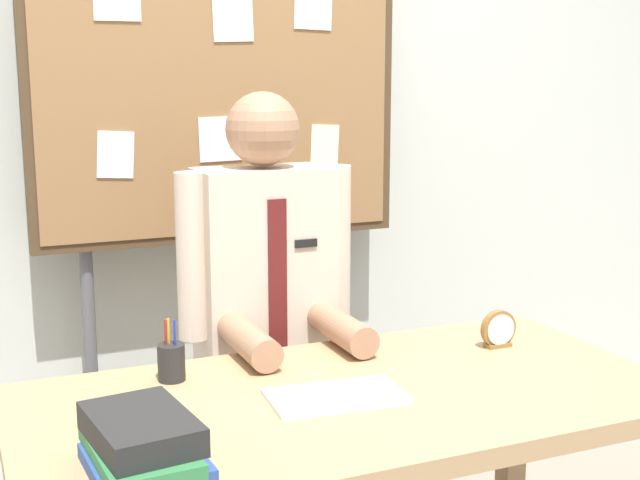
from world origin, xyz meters
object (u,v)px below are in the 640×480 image
Objects in this scene: bulletin_board at (220,89)px; open_notebook at (336,396)px; desk_clock at (498,331)px; pen_holder at (171,362)px; person at (267,344)px; book_stack at (142,444)px; desk at (349,427)px.

open_notebook is at bearing -92.49° from bulletin_board.
desk_clock is 0.67× the size of pen_holder.
person reaches higher than open_notebook.
desk_clock is 0.93m from pen_holder.
book_stack is 0.52m from pen_holder.
open_notebook is at bearing -40.59° from pen_holder.
book_stack is at bearing -158.54° from open_notebook.
pen_holder is (-0.38, 0.26, 0.14)m from desk.
book_stack is 1.16m from desk_clock.
book_stack reaches higher than open_notebook.
person is (0.00, 0.60, 0.03)m from desk.
desk_clock reaches higher than open_notebook.
open_notebook is 3.02× the size of desk_clock.
person is 0.62m from open_notebook.
desk is at bearing 23.69° from open_notebook.
bulletin_board is 12.61× the size of pen_holder.
person is at bearing 55.86° from book_stack.
desk is at bearing -35.00° from pen_holder.
bulletin_board is at bearing 63.85° from pen_holder.
book_stack is at bearing -124.14° from person.
desk is 0.11m from open_notebook.
open_notebook is at bearing -163.05° from desk_clock.
open_notebook is 2.04× the size of pen_holder.
book_stack is 0.95× the size of open_notebook.
bulletin_board reaches higher than desk.
open_notebook is (-0.05, -0.02, 0.09)m from desk.
bulletin_board is at bearing 66.11° from book_stack.
bulletin_board is at bearing 89.99° from person.
bulletin_board reaches higher than person.
desk_clock is at bearing 16.36° from desk.
book_stack is 0.55m from open_notebook.
open_notebook is at bearing 21.46° from book_stack.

